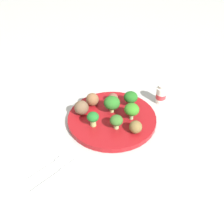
# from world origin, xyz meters

# --- Properties ---
(ground_plane) EXTENTS (4.00, 4.00, 0.00)m
(ground_plane) POSITION_xyz_m (0.00, 0.00, 0.00)
(ground_plane) COLOR #B2B2AD
(plate) EXTENTS (0.28, 0.28, 0.02)m
(plate) POSITION_xyz_m (0.00, 0.00, 0.01)
(plate) COLOR maroon
(plate) RESTS_ON ground_plane
(broccoli_floret_back_left) EXTENTS (0.05, 0.05, 0.06)m
(broccoli_floret_back_left) POSITION_xyz_m (0.02, 0.02, 0.05)
(broccoli_floret_back_left) COLOR #ABCB77
(broccoli_floret_back_left) RESTS_ON plate
(broccoli_floret_mid_right) EXTENTS (0.04, 0.04, 0.05)m
(broccoli_floret_mid_right) POSITION_xyz_m (-0.03, -0.05, 0.04)
(broccoli_floret_mid_right) COLOR #AAC27C
(broccoli_floret_mid_right) RESTS_ON plate
(broccoli_floret_mid_left) EXTENTS (0.05, 0.05, 0.05)m
(broccoli_floret_mid_left) POSITION_xyz_m (0.09, -0.00, 0.05)
(broccoli_floret_mid_left) COLOR #AAC87F
(broccoli_floret_mid_left) RESTS_ON plate
(broccoli_floret_far_rim) EXTENTS (0.05, 0.05, 0.06)m
(broccoli_floret_far_rim) POSITION_xyz_m (0.04, -0.05, 0.05)
(broccoli_floret_far_rim) COLOR #94BE80
(broccoli_floret_far_rim) RESTS_ON plate
(broccoli_floret_center) EXTENTS (0.04, 0.04, 0.05)m
(broccoli_floret_center) POSITION_xyz_m (-0.07, 0.01, 0.05)
(broccoli_floret_center) COLOR #A2BE6C
(broccoli_floret_center) RESTS_ON plate
(meatball_near_rim) EXTENTS (0.03, 0.03, 0.03)m
(meatball_near_rim) POSITION_xyz_m (0.06, 0.05, 0.03)
(meatball_near_rim) COLOR brown
(meatball_near_rim) RESTS_ON plate
(meatball_mid_right) EXTENTS (0.04, 0.04, 0.04)m
(meatball_mid_right) POSITION_xyz_m (-0.00, 0.09, 0.04)
(meatball_mid_right) COLOR brown
(meatball_mid_right) RESTS_ON plate
(meatball_back_right) EXTENTS (0.04, 0.04, 0.04)m
(meatball_back_right) POSITION_xyz_m (0.00, -0.10, 0.04)
(meatball_back_right) COLOR brown
(meatball_back_right) RESTS_ON plate
(meatball_mid_left) EXTENTS (0.05, 0.05, 0.05)m
(meatball_mid_left) POSITION_xyz_m (-0.06, 0.08, 0.04)
(meatball_mid_left) COLOR brown
(meatball_mid_left) RESTS_ON plate
(napkin) EXTENTS (0.18, 0.13, 0.01)m
(napkin) POSITION_xyz_m (-0.26, -0.04, 0.00)
(napkin) COLOR white
(napkin) RESTS_ON ground_plane
(fork) EXTENTS (0.12, 0.02, 0.01)m
(fork) POSITION_xyz_m (-0.25, -0.02, 0.01)
(fork) COLOR silver
(fork) RESTS_ON napkin
(knife) EXTENTS (0.15, 0.02, 0.01)m
(knife) POSITION_xyz_m (-0.25, -0.06, 0.01)
(knife) COLOR silver
(knife) RESTS_ON napkin
(yogurt_bottle) EXTENTS (0.03, 0.03, 0.07)m
(yogurt_bottle) POSITION_xyz_m (0.19, -0.05, 0.03)
(yogurt_bottle) COLOR white
(yogurt_bottle) RESTS_ON ground_plane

